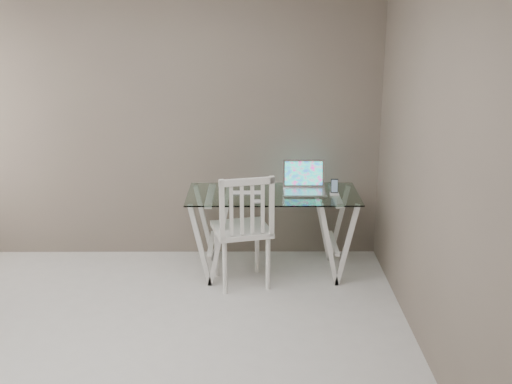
% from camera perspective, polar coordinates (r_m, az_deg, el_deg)
% --- Properties ---
extents(room, '(4.50, 4.52, 2.71)m').
position_cam_1_polar(room, '(3.81, -13.63, 6.25)').
color(room, beige).
rests_on(room, ground).
extents(desk, '(1.50, 0.70, 0.75)m').
position_cam_1_polar(desk, '(5.75, 1.48, -3.60)').
color(desk, silver).
rests_on(desk, ground).
extents(chair, '(0.56, 0.56, 1.01)m').
position_cam_1_polar(chair, '(5.40, -1.11, -3.01)').
color(chair, silver).
rests_on(chair, ground).
extents(laptop, '(0.37, 0.31, 0.26)m').
position_cam_1_polar(laptop, '(5.70, 4.31, 0.71)').
color(laptop, '#B4B4B9').
rests_on(laptop, desk).
extents(keyboard, '(0.29, 0.12, 0.01)m').
position_cam_1_polar(keyboard, '(5.63, -0.84, -0.08)').
color(keyboard, silver).
rests_on(keyboard, desk).
extents(mouse, '(0.11, 0.07, 0.04)m').
position_cam_1_polar(mouse, '(5.35, 0.13, -0.85)').
color(mouse, silver).
rests_on(mouse, desk).
extents(phone_dock, '(0.08, 0.08, 0.14)m').
position_cam_1_polar(phone_dock, '(5.62, 6.98, 0.14)').
color(phone_dock, white).
rests_on(phone_dock, desk).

